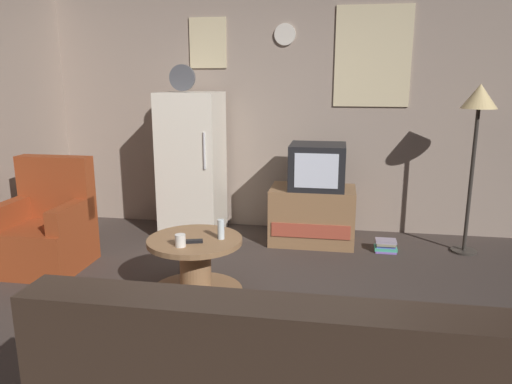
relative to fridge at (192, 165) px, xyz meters
name	(u,v)px	position (x,y,z in m)	size (l,w,h in m)	color
ground_plane	(234,334)	(0.87, -1.99, -0.75)	(12.00, 12.00, 0.00)	#3D332D
wall_with_art	(281,109)	(0.87, 0.46, 0.56)	(5.20, 0.12, 2.61)	gray
fridge	(192,165)	(0.00, 0.00, 0.00)	(0.60, 0.62, 1.77)	silver
tv_stand	(312,215)	(1.27, -0.07, -0.47)	(0.84, 0.53, 0.57)	#8E6642
crt_tv	(317,166)	(1.31, -0.07, 0.03)	(0.54, 0.51, 0.44)	black
standing_lamp	(478,110)	(2.74, -0.11, 0.60)	(0.32, 0.32, 1.59)	#332D28
coffee_table	(196,267)	(0.46, -1.46, -0.52)	(0.72, 0.72, 0.46)	#8E6642
wine_glass	(221,229)	(0.66, -1.44, -0.22)	(0.05, 0.05, 0.15)	silver
mug_ceramic_white	(180,240)	(0.41, -1.66, -0.25)	(0.08, 0.08, 0.09)	silver
remote_control	(193,241)	(0.47, -1.56, -0.28)	(0.15, 0.04, 0.02)	black
armchair	(47,230)	(-1.01, -1.10, -0.42)	(0.68, 0.68, 0.96)	maroon
book_stack	(386,246)	(1.99, -0.22, -0.70)	(0.21, 0.17, 0.12)	#8964C5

